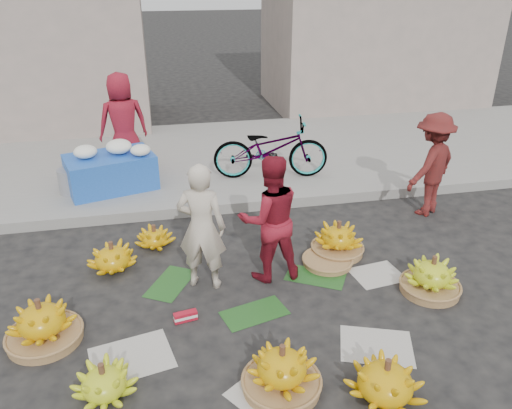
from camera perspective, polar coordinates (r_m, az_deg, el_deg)
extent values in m
plane|color=black|center=(5.30, 0.47, -10.89)|extent=(80.00, 80.00, 0.00)
cube|color=gray|center=(7.13, -3.24, -0.09)|extent=(40.00, 0.25, 0.15)
cube|color=gray|center=(9.06, -5.27, 5.43)|extent=(40.00, 4.00, 0.12)
cylinder|color=olive|center=(5.17, -22.96, -13.72)|extent=(0.67, 0.67, 0.09)
cylinder|color=#4C2E1E|center=(4.97, -23.65, -10.50)|extent=(0.05, 0.05, 0.12)
cylinder|color=#4C2E1E|center=(4.33, -17.23, -17.64)|extent=(0.05, 0.05, 0.12)
cylinder|color=olive|center=(4.36, 2.93, -19.78)|extent=(0.64, 0.64, 0.09)
cylinder|color=#4C2E1E|center=(4.13, 3.03, -16.46)|extent=(0.05, 0.05, 0.12)
cylinder|color=#4C2E1E|center=(4.23, 14.83, -17.42)|extent=(0.05, 0.05, 0.12)
cylinder|color=olive|center=(5.72, 19.23, -8.96)|extent=(0.62, 0.62, 0.09)
cylinder|color=#4C2E1E|center=(5.55, 19.71, -6.15)|extent=(0.05, 0.05, 0.12)
cylinder|color=olive|center=(6.16, 9.26, -5.11)|extent=(0.62, 0.62, 0.09)
cylinder|color=#4C2E1E|center=(6.01, 9.48, -2.42)|extent=(0.05, 0.05, 0.12)
cylinder|color=#4C2E1E|center=(5.88, -16.25, -4.64)|extent=(0.05, 0.05, 0.12)
cylinder|color=#4C2E1E|center=(6.27, -11.62, -2.82)|extent=(0.05, 0.05, 0.12)
cylinder|color=olive|center=(5.93, 8.16, -6.45)|extent=(0.74, 0.74, 0.07)
cube|color=#AD1225|center=(5.05, -8.06, -12.54)|extent=(0.24, 0.11, 0.09)
imported|color=beige|center=(5.21, -6.24, -2.60)|extent=(0.60, 0.49, 1.41)
imported|color=maroon|center=(5.33, 1.58, -1.64)|extent=(0.73, 0.58, 1.43)
imported|color=maroon|center=(7.21, 19.41, 4.30)|extent=(1.07, 0.94, 1.44)
cube|color=blue|center=(7.79, -16.26, 3.59)|extent=(1.42, 1.10, 0.52)
ellipsoid|color=white|center=(7.66, -18.93, 5.67)|extent=(0.33, 0.33, 0.18)
ellipsoid|color=white|center=(7.70, -15.40, 6.35)|extent=(0.37, 0.37, 0.21)
ellipsoid|color=white|center=(7.54, -13.06, 6.03)|extent=(0.29, 0.29, 0.16)
cylinder|color=gray|center=(7.84, -20.50, 2.52)|extent=(0.33, 0.33, 0.37)
imported|color=maroon|center=(8.34, -14.95, 9.05)|extent=(0.87, 0.67, 1.58)
imported|color=gray|center=(7.84, 1.69, 6.41)|extent=(0.87, 1.86, 0.94)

